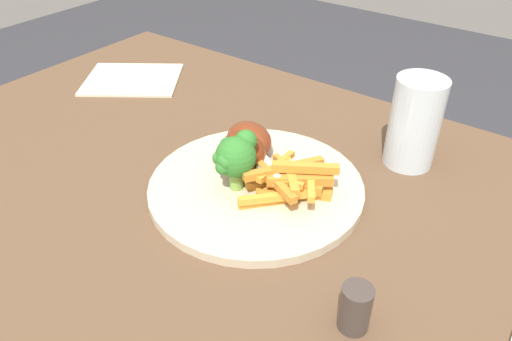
# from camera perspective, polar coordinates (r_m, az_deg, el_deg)

# --- Properties ---
(dining_table) EXTENTS (1.20, 0.74, 0.71)m
(dining_table) POSITION_cam_1_polar(r_m,az_deg,el_deg) (0.67, 0.64, -11.90)
(dining_table) COLOR brown
(dining_table) RESTS_ON ground_plane
(dinner_plate) EXTENTS (0.28, 0.28, 0.01)m
(dinner_plate) POSITION_cam_1_polar(r_m,az_deg,el_deg) (0.64, 0.00, -1.92)
(dinner_plate) COLOR beige
(dinner_plate) RESTS_ON dining_table
(broccoli_floret_front) EXTENTS (0.05, 0.07, 0.07)m
(broccoli_floret_front) POSITION_cam_1_polar(r_m,az_deg,el_deg) (0.60, -2.42, 1.67)
(broccoli_floret_front) COLOR #7CAE48
(broccoli_floret_front) RESTS_ON dinner_plate
(carrot_fries_pile) EXTENTS (0.10, 0.11, 0.04)m
(carrot_fries_pile) POSITION_cam_1_polar(r_m,az_deg,el_deg) (0.60, 3.95, -1.35)
(carrot_fries_pile) COLOR orange
(carrot_fries_pile) RESTS_ON dinner_plate
(chicken_drumstick_near) EXTENTS (0.12, 0.07, 0.05)m
(chicken_drumstick_near) POSITION_cam_1_polar(r_m,az_deg,el_deg) (0.65, -1.27, 2.04)
(chicken_drumstick_near) COLOR #4D1809
(chicken_drumstick_near) RESTS_ON dinner_plate
(chicken_drumstick_far) EXTENTS (0.13, 0.09, 0.05)m
(chicken_drumstick_far) POSITION_cam_1_polar(r_m,az_deg,el_deg) (0.67, -0.65, 3.28)
(chicken_drumstick_far) COLOR #4F1B0D
(chicken_drumstick_far) RESTS_ON dinner_plate
(water_glass) EXTENTS (0.07, 0.07, 0.13)m
(water_glass) POSITION_cam_1_polar(r_m,az_deg,el_deg) (0.69, 17.93, 5.31)
(water_glass) COLOR silver
(water_glass) RESTS_ON dining_table
(napkin) EXTENTS (0.22, 0.21, 0.00)m
(napkin) POSITION_cam_1_polar(r_m,az_deg,el_deg) (0.96, -14.14, 10.22)
(napkin) COLOR beige
(napkin) RESTS_ON dining_table
(pepper_shaker) EXTENTS (0.03, 0.03, 0.05)m
(pepper_shaker) POSITION_cam_1_polar(r_m,az_deg,el_deg) (0.48, 11.45, -15.35)
(pepper_shaker) COLOR #423833
(pepper_shaker) RESTS_ON dining_table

